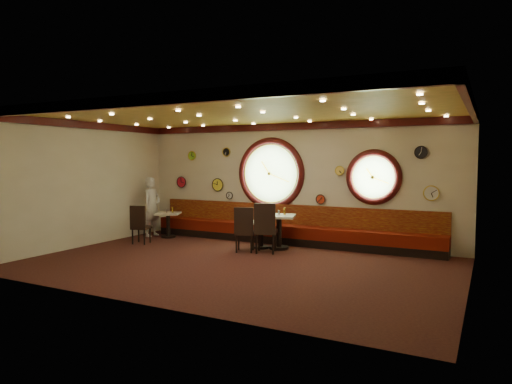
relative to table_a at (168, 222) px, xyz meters
name	(u,v)px	position (x,y,z in m)	size (l,w,h in m)	color
floor	(236,264)	(3.42, -2.06, -0.45)	(9.00, 6.00, 0.00)	black
ceiling	(235,113)	(3.42, -2.06, 2.75)	(9.00, 6.00, 0.02)	gold
wall_back	(291,183)	(3.42, 0.94, 1.15)	(9.00, 0.02, 3.20)	beige
wall_front	(137,201)	(3.42, -5.06, 1.15)	(9.00, 0.02, 3.20)	beige
wall_left	(83,184)	(-1.08, -2.06, 1.15)	(0.02, 6.00, 3.20)	beige
wall_right	(472,198)	(7.92, -2.06, 1.15)	(0.02, 6.00, 3.20)	beige
molding_back	(291,126)	(3.42, 0.89, 2.66)	(9.00, 0.10, 0.18)	#380A0A
molding_front	(137,101)	(3.42, -5.01, 2.66)	(9.00, 0.10, 0.18)	#380A0A
molding_left	(83,125)	(-1.03, -2.06, 2.66)	(0.10, 6.00, 0.18)	#380A0A
molding_right	(471,105)	(7.87, -2.06, 2.66)	(0.10, 6.00, 0.18)	#380A0A
banquette_base	(287,240)	(3.42, 0.66, -0.35)	(8.00, 0.55, 0.20)	black
banquette_seat	(287,231)	(3.42, 0.66, -0.10)	(8.00, 0.55, 0.30)	#560F07
banquette_back	(290,215)	(3.42, 0.88, 0.30)	(8.00, 0.10, 0.55)	#5C0708
porthole_left_glass	(271,174)	(2.82, 0.93, 1.40)	(1.66, 1.66, 0.02)	#9ECE7B
porthole_left_frame	(271,174)	(2.82, 0.92, 1.40)	(1.98, 1.98, 0.18)	#380A0A
porthole_left_ring	(270,174)	(2.82, 0.89, 1.40)	(1.61, 1.61, 0.03)	gold
porthole_right_glass	(374,177)	(5.62, 0.93, 1.35)	(1.10, 1.10, 0.02)	#9ECE7B
porthole_right_frame	(373,177)	(5.62, 0.92, 1.35)	(1.38, 1.38, 0.18)	#380A0A
porthole_right_ring	(373,177)	(5.62, 0.89, 1.35)	(1.09, 1.09, 0.03)	gold
wall_clock_0	(421,152)	(6.72, 0.90, 1.95)	(0.28, 0.28, 0.03)	black
wall_clock_1	(226,152)	(1.42, 0.90, 2.00)	(0.24, 0.24, 0.03)	black
wall_clock_2	(321,199)	(4.27, 0.90, 0.75)	(0.24, 0.24, 0.03)	red
wall_clock_3	(230,196)	(1.52, 0.90, 0.75)	(0.20, 0.20, 0.03)	silver
wall_clock_4	(182,182)	(-0.18, 0.90, 1.10)	(0.32, 0.32, 0.03)	red
wall_clock_5	(192,156)	(0.22, 0.90, 1.90)	(0.26, 0.26, 0.03)	#7ACD29
wall_clock_6	(431,193)	(6.97, 0.90, 1.00)	(0.34, 0.34, 0.03)	silver
wall_clock_7	(218,185)	(1.12, 0.90, 1.05)	(0.36, 0.36, 0.03)	yellow
wall_clock_8	(340,171)	(4.77, 0.90, 1.50)	(0.22, 0.22, 0.03)	#ECCA4E
table_a	(168,222)	(0.00, 0.00, 0.00)	(0.86, 0.86, 0.71)	black
table_b	(261,231)	(3.09, -0.20, -0.02)	(0.76, 0.76, 0.68)	black
table_c	(279,228)	(3.53, -0.09, 0.09)	(0.97, 0.97, 0.85)	black
chair_a	(140,222)	(-0.02, -1.18, 0.14)	(0.52, 0.52, 0.64)	black
chair_b	(244,226)	(2.95, -0.84, 0.18)	(0.59, 0.59, 0.68)	black
chair_c	(265,225)	(3.47, -0.74, 0.24)	(0.64, 0.64, 0.75)	black
condiment_a_salt	(167,211)	(-0.06, 0.01, 0.31)	(0.03, 0.03, 0.09)	silver
condiment_b_salt	(259,219)	(2.97, -0.11, 0.28)	(0.04, 0.04, 0.11)	silver
condiment_c_salt	(278,213)	(3.49, -0.05, 0.46)	(0.04, 0.04, 0.11)	silver
condiment_a_pepper	(167,211)	(0.00, -0.06, 0.32)	(0.04, 0.04, 0.10)	#BDBCC1
condiment_b_pepper	(262,220)	(3.12, -0.22, 0.27)	(0.03, 0.03, 0.09)	silver
condiment_c_pepper	(279,213)	(3.55, -0.12, 0.46)	(0.04, 0.04, 0.11)	silver
condiment_a_bottle	(173,210)	(0.10, 0.09, 0.35)	(0.05, 0.05, 0.17)	yellow
condiment_b_bottle	(264,219)	(3.14, -0.16, 0.30)	(0.05, 0.05, 0.15)	gold
condiment_c_bottle	(285,211)	(3.65, -0.01, 0.49)	(0.06, 0.06, 0.18)	gold
waiter	(152,207)	(-0.58, -0.01, 0.41)	(0.63, 0.41, 1.72)	silver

